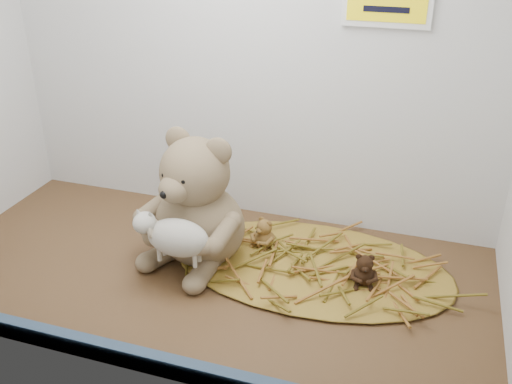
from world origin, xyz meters
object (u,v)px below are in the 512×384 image
(main_teddy, at_px, (198,199))
(toy_lamb, at_px, (178,238))
(mini_teddy_tan, at_px, (265,232))
(mini_teddy_brown, at_px, (364,268))

(main_teddy, height_order, toy_lamb, main_teddy)
(mini_teddy_tan, xyz_separation_m, mini_teddy_brown, (0.24, -0.07, -0.00))
(main_teddy, relative_size, toy_lamb, 1.77)
(mini_teddy_brown, bearing_deg, mini_teddy_tan, 150.38)
(main_teddy, distance_m, mini_teddy_brown, 0.37)
(toy_lamb, relative_size, mini_teddy_brown, 2.39)
(main_teddy, relative_size, mini_teddy_tan, 4.15)
(main_teddy, xyz_separation_m, mini_teddy_brown, (0.36, 0.00, -0.10))
(main_teddy, bearing_deg, mini_teddy_brown, 17.35)
(main_teddy, xyz_separation_m, toy_lamb, (0.00, -0.11, -0.03))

